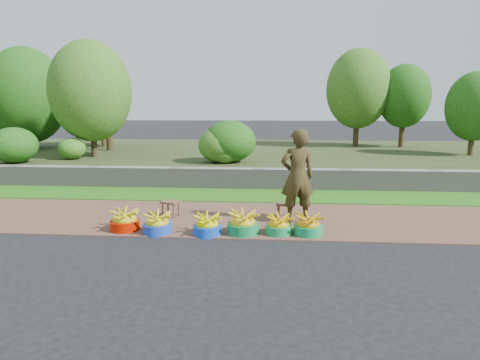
# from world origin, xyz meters

# --- Properties ---
(ground_plane) EXTENTS (120.00, 120.00, 0.00)m
(ground_plane) POSITION_xyz_m (0.00, 0.00, 0.00)
(ground_plane) COLOR black
(ground_plane) RESTS_ON ground
(dirt_shoulder) EXTENTS (80.00, 2.50, 0.02)m
(dirt_shoulder) POSITION_xyz_m (0.00, 1.25, 0.01)
(dirt_shoulder) COLOR brown
(dirt_shoulder) RESTS_ON ground
(grass_verge) EXTENTS (80.00, 1.50, 0.04)m
(grass_verge) POSITION_xyz_m (0.00, 3.25, 0.02)
(grass_verge) COLOR #297116
(grass_verge) RESTS_ON ground
(retaining_wall) EXTENTS (80.00, 0.35, 0.55)m
(retaining_wall) POSITION_xyz_m (0.00, 4.10, 0.28)
(retaining_wall) COLOR gray
(retaining_wall) RESTS_ON ground
(earth_bank) EXTENTS (80.00, 10.00, 0.50)m
(earth_bank) POSITION_xyz_m (0.00, 9.00, 0.25)
(earth_bank) COLOR #33401E
(earth_bank) RESTS_ON ground
(vegetation) EXTENTS (31.44, 8.19, 4.34)m
(vegetation) POSITION_xyz_m (-1.71, 8.15, 2.51)
(vegetation) COLOR #372A16
(vegetation) RESTS_ON earth_bank
(basin_a) EXTENTS (0.51, 0.51, 0.38)m
(basin_a) POSITION_xyz_m (-2.22, 0.34, 0.17)
(basin_a) COLOR #B61700
(basin_a) RESTS_ON ground
(basin_b) EXTENTS (0.49, 0.49, 0.37)m
(basin_b) POSITION_xyz_m (-1.62, 0.23, 0.16)
(basin_b) COLOR blue
(basin_b) RESTS_ON ground
(basin_c) EXTENTS (0.48, 0.48, 0.36)m
(basin_c) POSITION_xyz_m (-0.76, 0.22, 0.16)
(basin_c) COLOR blue
(basin_c) RESTS_ON ground
(basin_d) EXTENTS (0.54, 0.54, 0.40)m
(basin_d) POSITION_xyz_m (-0.17, 0.30, 0.18)
(basin_d) COLOR #148843
(basin_d) RESTS_ON ground
(basin_e) EXTENTS (0.45, 0.45, 0.34)m
(basin_e) POSITION_xyz_m (0.43, 0.33, 0.15)
(basin_e) COLOR #1B8F4C
(basin_e) RESTS_ON ground
(basin_f) EXTENTS (0.49, 0.49, 0.36)m
(basin_f) POSITION_xyz_m (0.93, 0.32, 0.16)
(basin_f) COLOR #139452
(basin_f) RESTS_ON ground
(stool_left) EXTENTS (0.41, 0.36, 0.30)m
(stool_left) POSITION_xyz_m (-1.64, 1.28, 0.26)
(stool_left) COLOR brown
(stool_left) RESTS_ON dirt_shoulder
(stool_right) EXTENTS (0.35, 0.29, 0.29)m
(stool_right) POSITION_xyz_m (0.57, 1.33, 0.25)
(stool_right) COLOR brown
(stool_right) RESTS_ON dirt_shoulder
(vendor_woman) EXTENTS (0.70, 0.54, 1.72)m
(vendor_woman) POSITION_xyz_m (0.78, 1.02, 0.88)
(vendor_woman) COLOR black
(vendor_woman) RESTS_ON dirt_shoulder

